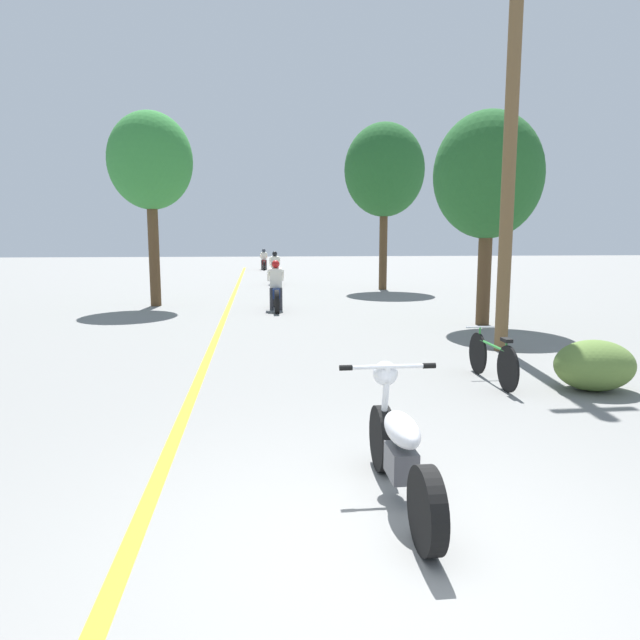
{
  "coord_description": "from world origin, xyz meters",
  "views": [
    {
      "loc": [
        -0.8,
        -3.44,
        2.09
      ],
      "look_at": [
        0.09,
        4.72,
        0.9
      ],
      "focal_mm": 32.0,
      "sensor_mm": 36.0,
      "label": 1
    }
  ],
  "objects_px": {
    "roadside_tree_right_near": "(488,176)",
    "motorcycle_foreground": "(400,449)",
    "motorcycle_rider_far": "(264,262)",
    "bicycle_parked": "(492,359)",
    "motorcycle_rider_mid": "(275,272)",
    "roadside_tree_left": "(150,163)",
    "motorcycle_rider_lead": "(276,291)",
    "utility_pole": "(510,151)",
    "roadside_tree_right_far": "(384,171)"
  },
  "relations": [
    {
      "from": "motorcycle_rider_far",
      "to": "bicycle_parked",
      "type": "xyz_separation_m",
      "value": [
        2.94,
        -29.9,
        -0.17
      ]
    },
    {
      "from": "roadside_tree_right_near",
      "to": "motorcycle_foreground",
      "type": "height_order",
      "value": "roadside_tree_right_near"
    },
    {
      "from": "utility_pole",
      "to": "motorcycle_rider_mid",
      "type": "distance_m",
      "value": 16.39
    },
    {
      "from": "roadside_tree_right_far",
      "to": "motorcycle_rider_far",
      "type": "bearing_deg",
      "value": 107.07
    },
    {
      "from": "motorcycle_foreground",
      "to": "motorcycle_rider_far",
      "type": "distance_m",
      "value": 33.46
    },
    {
      "from": "motorcycle_rider_lead",
      "to": "bicycle_parked",
      "type": "relative_size",
      "value": 1.28
    },
    {
      "from": "roadside_tree_right_far",
      "to": "motorcycle_foreground",
      "type": "xyz_separation_m",
      "value": [
        -3.94,
        -18.43,
        -4.26
      ]
    },
    {
      "from": "roadside_tree_left",
      "to": "roadside_tree_right_far",
      "type": "bearing_deg",
      "value": 30.12
    },
    {
      "from": "roadside_tree_right_near",
      "to": "roadside_tree_right_far",
      "type": "xyz_separation_m",
      "value": [
        -0.36,
        9.51,
        1.19
      ]
    },
    {
      "from": "utility_pole",
      "to": "roadside_tree_left",
      "type": "bearing_deg",
      "value": 134.07
    },
    {
      "from": "roadside_tree_right_near",
      "to": "motorcycle_rider_far",
      "type": "distance_m",
      "value": 25.21
    },
    {
      "from": "utility_pole",
      "to": "bicycle_parked",
      "type": "relative_size",
      "value": 4.11
    },
    {
      "from": "utility_pole",
      "to": "roadside_tree_right_near",
      "type": "height_order",
      "value": "utility_pole"
    },
    {
      "from": "roadside_tree_right_far",
      "to": "motorcycle_foreground",
      "type": "relative_size",
      "value": 3.32
    },
    {
      "from": "motorcycle_rider_far",
      "to": "bicycle_parked",
      "type": "relative_size",
      "value": 1.24
    },
    {
      "from": "utility_pole",
      "to": "roadside_tree_left",
      "type": "distance_m",
      "value": 10.98
    },
    {
      "from": "roadside_tree_left",
      "to": "motorcycle_rider_far",
      "type": "height_order",
      "value": "roadside_tree_left"
    },
    {
      "from": "bicycle_parked",
      "to": "motorcycle_rider_lead",
      "type": "bearing_deg",
      "value": 108.11
    },
    {
      "from": "motorcycle_rider_mid",
      "to": "roadside_tree_left",
      "type": "bearing_deg",
      "value": -116.61
    },
    {
      "from": "motorcycle_rider_lead",
      "to": "motorcycle_rider_mid",
      "type": "distance_m",
      "value": 9.23
    },
    {
      "from": "utility_pole",
      "to": "motorcycle_foreground",
      "type": "distance_m",
      "value": 7.45
    },
    {
      "from": "motorcycle_rider_far",
      "to": "roadside_tree_right_far",
      "type": "bearing_deg",
      "value": -72.93
    },
    {
      "from": "utility_pole",
      "to": "motorcycle_rider_mid",
      "type": "bearing_deg",
      "value": 103.37
    },
    {
      "from": "roadside_tree_right_near",
      "to": "motorcycle_foreground",
      "type": "relative_size",
      "value": 2.54
    },
    {
      "from": "roadside_tree_left",
      "to": "motorcycle_rider_mid",
      "type": "bearing_deg",
      "value": 63.39
    },
    {
      "from": "motorcycle_foreground",
      "to": "motorcycle_rider_mid",
      "type": "height_order",
      "value": "motorcycle_rider_mid"
    },
    {
      "from": "roadside_tree_left",
      "to": "motorcycle_rider_far",
      "type": "relative_size",
      "value": 2.74
    },
    {
      "from": "roadside_tree_right_near",
      "to": "utility_pole",
      "type": "bearing_deg",
      "value": -106.09
    },
    {
      "from": "utility_pole",
      "to": "motorcycle_rider_far",
      "type": "relative_size",
      "value": 3.32
    },
    {
      "from": "roadside_tree_right_near",
      "to": "motorcycle_rider_mid",
      "type": "bearing_deg",
      "value": 110.19
    },
    {
      "from": "roadside_tree_left",
      "to": "motorcycle_foreground",
      "type": "relative_size",
      "value": 2.94
    },
    {
      "from": "roadside_tree_right_near",
      "to": "motorcycle_rider_mid",
      "type": "xyz_separation_m",
      "value": [
        -4.62,
        12.56,
        -2.95
      ]
    },
    {
      "from": "roadside_tree_left",
      "to": "utility_pole",
      "type": "bearing_deg",
      "value": -45.93
    },
    {
      "from": "utility_pole",
      "to": "motorcycle_rider_lead",
      "type": "height_order",
      "value": "utility_pole"
    },
    {
      "from": "utility_pole",
      "to": "motorcycle_foreground",
      "type": "height_order",
      "value": "utility_pole"
    },
    {
      "from": "roadside_tree_right_far",
      "to": "motorcycle_rider_far",
      "type": "distance_m",
      "value": 16.26
    },
    {
      "from": "motorcycle_rider_mid",
      "to": "motorcycle_foreground",
      "type": "bearing_deg",
      "value": -89.13
    },
    {
      "from": "roadside_tree_left",
      "to": "bicycle_parked",
      "type": "bearing_deg",
      "value": -57.36
    },
    {
      "from": "roadside_tree_left",
      "to": "motorcycle_foreground",
      "type": "distance_m",
      "value": 14.84
    },
    {
      "from": "roadside_tree_right_far",
      "to": "utility_pole",
      "type": "bearing_deg",
      "value": -92.44
    },
    {
      "from": "motorcycle_foreground",
      "to": "motorcycle_rider_mid",
      "type": "bearing_deg",
      "value": 90.87
    },
    {
      "from": "roadside_tree_right_far",
      "to": "motorcycle_rider_far",
      "type": "relative_size",
      "value": 3.09
    },
    {
      "from": "utility_pole",
      "to": "bicycle_parked",
      "type": "xyz_separation_m",
      "value": [
        -1.13,
        -2.26,
        -3.26
      ]
    },
    {
      "from": "motorcycle_rider_far",
      "to": "motorcycle_rider_lead",
      "type": "bearing_deg",
      "value": -89.73
    },
    {
      "from": "roadside_tree_left",
      "to": "roadside_tree_right_near",
      "type": "bearing_deg",
      "value": -29.25
    },
    {
      "from": "motorcycle_rider_mid",
      "to": "bicycle_parked",
      "type": "xyz_separation_m",
      "value": [
        2.59,
        -17.92,
        -0.2
      ]
    },
    {
      "from": "motorcycle_rider_lead",
      "to": "motorcycle_rider_mid",
      "type": "height_order",
      "value": "motorcycle_rider_mid"
    },
    {
      "from": "roadside_tree_right_near",
      "to": "motorcycle_rider_lead",
      "type": "height_order",
      "value": "roadside_tree_right_near"
    },
    {
      "from": "roadside_tree_left",
      "to": "motorcycle_rider_lead",
      "type": "xyz_separation_m",
      "value": [
        3.65,
        -1.44,
        -3.76
      ]
    },
    {
      "from": "motorcycle_rider_lead",
      "to": "bicycle_parked",
      "type": "xyz_separation_m",
      "value": [
        2.85,
        -8.7,
        -0.19
      ]
    }
  ]
}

